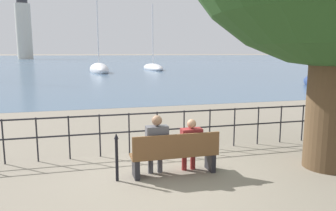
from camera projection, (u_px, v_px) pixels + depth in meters
name	position (u px, v px, depth m)	size (l,w,h in m)	color
ground_plane	(174.00, 173.00, 6.90)	(1000.00, 1000.00, 0.00)	gray
harbor_water	(84.00, 58.00, 158.09)	(600.00, 300.00, 0.01)	#47607A
park_bench	(175.00, 155.00, 6.77)	(1.82, 0.45, 0.90)	brown
seated_person_left	(157.00, 143.00, 6.70)	(0.45, 0.35, 1.27)	#4C4C51
seated_person_right	(191.00, 143.00, 6.91)	(0.44, 0.35, 1.15)	maroon
promenade_railing	(157.00, 126.00, 8.28)	(15.77, 0.04, 1.05)	black
closed_umbrella	(117.00, 154.00, 6.42)	(0.09, 0.09, 0.98)	black
sailboat_0	(334.00, 84.00, 22.99)	(3.86, 8.18, 9.69)	navy
sailboat_2	(153.00, 68.00, 48.43)	(2.35, 8.47, 9.81)	silver
sailboat_3	(99.00, 69.00, 41.64)	(2.90, 7.38, 11.69)	silver
harbor_lighthouse	(24.00, 28.00, 125.87)	(5.70, 5.70, 25.52)	beige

